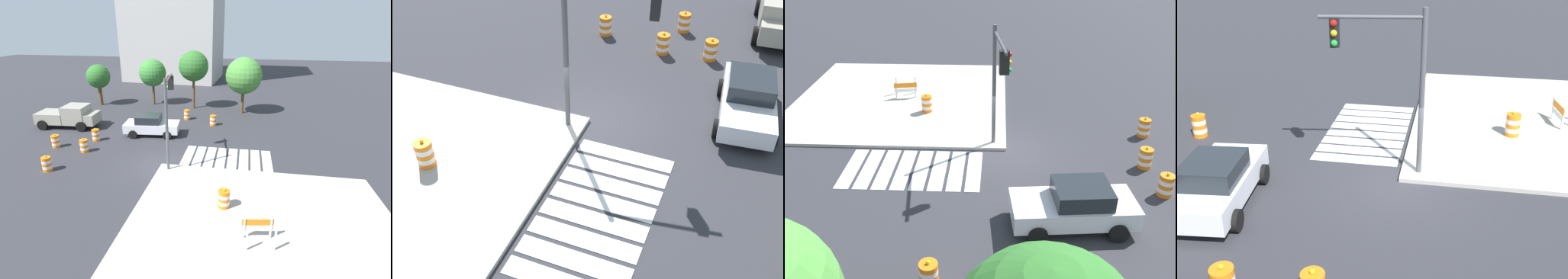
% 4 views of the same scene
% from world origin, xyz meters
% --- Properties ---
extents(ground_plane, '(120.00, 120.00, 0.00)m').
position_xyz_m(ground_plane, '(0.00, 0.00, 0.00)').
color(ground_plane, '#2D2D33').
extents(sidewalk_corner, '(12.00, 12.00, 0.15)m').
position_xyz_m(sidewalk_corner, '(6.00, -6.00, 0.07)').
color(sidewalk_corner, '#ADA89E').
rests_on(sidewalk_corner, ground).
extents(crosswalk_stripes, '(5.85, 3.20, 0.02)m').
position_xyz_m(crosswalk_stripes, '(4.00, 1.80, 0.01)').
color(crosswalk_stripes, silver).
rests_on(crosswalk_stripes, ground).
extents(sports_car, '(4.46, 2.45, 1.63)m').
position_xyz_m(sports_car, '(-2.31, 5.21, 0.81)').
color(sports_car, silver).
rests_on(sports_car, ground).
extents(pickup_truck, '(5.26, 2.60, 1.92)m').
position_xyz_m(pickup_truck, '(-9.75, 5.87, 0.97)').
color(pickup_truck, gray).
rests_on(pickup_truck, ground).
extents(traffic_barrel_near_corner, '(0.56, 0.56, 1.02)m').
position_xyz_m(traffic_barrel_near_corner, '(-6.12, 3.25, 0.45)').
color(traffic_barrel_near_corner, orange).
rests_on(traffic_barrel_near_corner, ground).
extents(traffic_barrel_crosswalk_end, '(0.56, 0.56, 1.02)m').
position_xyz_m(traffic_barrel_crosswalk_end, '(-8.40, 1.59, 0.45)').
color(traffic_barrel_crosswalk_end, orange).
rests_on(traffic_barrel_crosswalk_end, ground).
extents(traffic_barrel_median_near, '(0.56, 0.56, 1.02)m').
position_xyz_m(traffic_barrel_median_near, '(-6.71, -1.80, 0.45)').
color(traffic_barrel_median_near, orange).
rests_on(traffic_barrel_median_near, ground).
extents(traffic_barrel_median_far, '(0.56, 0.56, 1.02)m').
position_xyz_m(traffic_barrel_median_far, '(2.32, 8.33, 0.45)').
color(traffic_barrel_median_far, orange).
rests_on(traffic_barrel_median_far, ground).
extents(traffic_barrel_far_curb, '(0.56, 0.56, 1.02)m').
position_xyz_m(traffic_barrel_far_curb, '(-5.93, 1.18, 0.45)').
color(traffic_barrel_far_curb, orange).
rests_on(traffic_barrel_far_curb, ground).
extents(traffic_barrel_lane_center, '(0.56, 0.56, 1.02)m').
position_xyz_m(traffic_barrel_lane_center, '(-0.27, 9.59, 0.45)').
color(traffic_barrel_lane_center, orange).
rests_on(traffic_barrel_lane_center, ground).
extents(traffic_barrel_on_sidewalk, '(0.56, 0.56, 1.02)m').
position_xyz_m(traffic_barrel_on_sidewalk, '(4.24, -3.96, 0.60)').
color(traffic_barrel_on_sidewalk, orange).
rests_on(traffic_barrel_on_sidewalk, sidewalk_corner).
extents(construction_barricade, '(1.35, 0.97, 1.00)m').
position_xyz_m(construction_barricade, '(5.78, -6.04, 0.72)').
color(construction_barricade, silver).
rests_on(construction_barricade, sidewalk_corner).
extents(traffic_light_pole, '(0.76, 3.27, 5.50)m').
position_xyz_m(traffic_light_pole, '(0.43, 0.52, 3.91)').
color(traffic_light_pole, '#4C4C51').
rests_on(traffic_light_pole, sidewalk_corner).
extents(street_tree_streetside_near, '(3.03, 3.03, 5.89)m').
position_xyz_m(street_tree_streetside_near, '(-0.34, 13.57, 4.35)').
color(street_tree_streetside_near, brown).
rests_on(street_tree_streetside_near, ground).
extents(street_tree_streetside_mid, '(2.52, 2.52, 4.38)m').
position_xyz_m(street_tree_streetside_mid, '(-10.64, 13.18, 3.07)').
color(street_tree_streetside_mid, brown).
rests_on(street_tree_streetside_mid, ground).
extents(street_tree_streetside_far, '(3.51, 3.51, 5.47)m').
position_xyz_m(street_tree_streetside_far, '(4.74, 12.63, 3.70)').
color(street_tree_streetside_far, brown).
rests_on(street_tree_streetside_far, ground).
extents(street_tree_corner_lot, '(2.89, 2.89, 4.90)m').
position_xyz_m(street_tree_corner_lot, '(-4.96, 14.39, 3.44)').
color(street_tree_corner_lot, brown).
rests_on(street_tree_corner_lot, ground).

